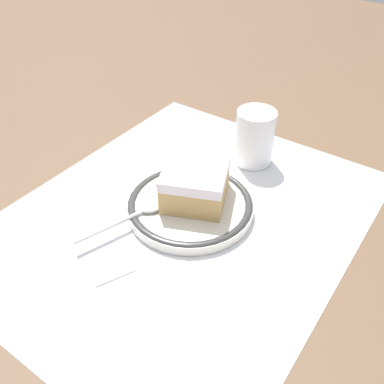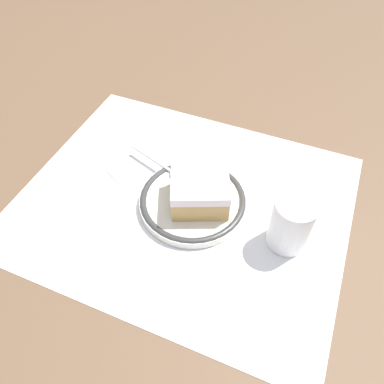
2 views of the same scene
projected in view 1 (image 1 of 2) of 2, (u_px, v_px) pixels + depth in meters
ground_plane at (183, 218)px, 0.59m from camera, size 2.40×2.40×0.00m
placemat at (183, 217)px, 0.59m from camera, size 0.53×0.43×0.00m
plate at (192, 206)px, 0.59m from camera, size 0.17×0.17×0.02m
cake_slice at (194, 182)px, 0.58m from camera, size 0.11×0.11×0.05m
spoon at (141, 212)px, 0.57m from camera, size 0.13×0.06×0.01m
cup at (254, 140)px, 0.67m from camera, size 0.06×0.06×0.09m
sugar_packet at (111, 269)px, 0.51m from camera, size 0.06×0.05×0.01m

